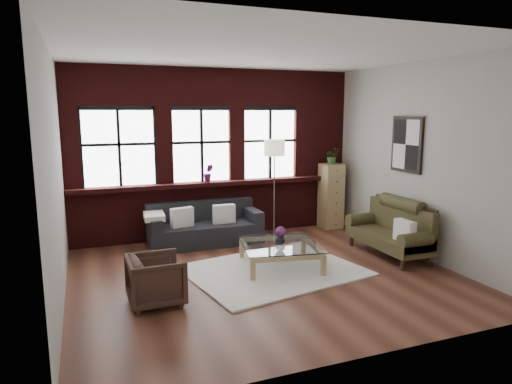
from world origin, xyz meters
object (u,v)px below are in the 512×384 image
object	(u,v)px
armchair	(156,280)
drawer_chest	(331,196)
coffee_table	(280,256)
dark_sofa	(205,224)
vase	(280,239)
vintage_settee	(388,230)
floor_lamp	(274,184)

from	to	relation	value
armchair	drawer_chest	distance (m)	4.79
coffee_table	dark_sofa	bearing A→B (deg)	114.66
armchair	vase	distance (m)	2.14
dark_sofa	coffee_table	bearing A→B (deg)	-65.34
vintage_settee	floor_lamp	bearing A→B (deg)	123.64
dark_sofa	floor_lamp	world-z (taller)	floor_lamp
coffee_table	armchair	bearing A→B (deg)	-160.91
dark_sofa	vintage_settee	size ratio (longest dim) A/B	1.22
dark_sofa	drawer_chest	size ratio (longest dim) A/B	1.51
drawer_chest	vintage_settee	bearing A→B (deg)	-91.61
coffee_table	drawer_chest	world-z (taller)	drawer_chest
coffee_table	vase	xyz separation A→B (m)	(0.00, 0.00, 0.27)
vintage_settee	coffee_table	xyz separation A→B (m)	(-1.94, 0.10, -0.26)
dark_sofa	vintage_settee	xyz separation A→B (m)	(2.70, -1.77, 0.08)
vase	armchair	bearing A→B (deg)	-160.91
coffee_table	vase	bearing A→B (deg)	0.00
floor_lamp	vintage_settee	bearing A→B (deg)	-56.36
vintage_settee	armchair	distance (m)	4.00
floor_lamp	armchair	bearing A→B (deg)	-136.97
armchair	dark_sofa	bearing A→B (deg)	-29.23
floor_lamp	dark_sofa	bearing A→B (deg)	-174.46
armchair	floor_lamp	world-z (taller)	floor_lamp
vase	vintage_settee	bearing A→B (deg)	-2.89
dark_sofa	floor_lamp	xyz separation A→B (m)	(1.44, 0.14, 0.64)
armchair	coffee_table	bearing A→B (deg)	-72.31
coffee_table	vase	size ratio (longest dim) A/B	7.43
coffee_table	drawer_chest	bearing A→B (deg)	43.62
dark_sofa	coffee_table	world-z (taller)	dark_sofa
dark_sofa	armchair	size ratio (longest dim) A/B	2.95
dark_sofa	vase	xyz separation A→B (m)	(0.77, -1.67, 0.09)
dark_sofa	vase	distance (m)	1.84
drawer_chest	floor_lamp	bearing A→B (deg)	-176.09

